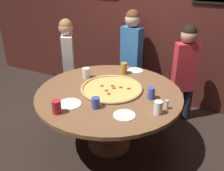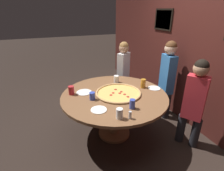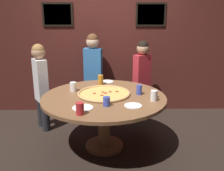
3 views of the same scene
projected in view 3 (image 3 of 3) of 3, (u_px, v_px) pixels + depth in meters
ground_plane at (104, 147)px, 3.45m from camera, size 24.00×24.00×0.00m
back_wall at (105, 40)px, 4.43m from camera, size 6.40×0.08×2.60m
dining_table at (104, 105)px, 3.28m from camera, size 1.62×1.62×0.74m
giant_pizza at (104, 93)px, 3.30m from camera, size 0.70×0.70×0.03m
drink_cup_far_left at (80, 109)px, 2.64m from camera, size 0.09×0.09×0.13m
drink_cup_beside_pizza at (73, 87)px, 3.43m from camera, size 0.09×0.09×0.13m
drink_cup_far_right at (101, 80)px, 3.74m from camera, size 0.08×0.08×0.15m
drink_cup_centre_back at (139, 90)px, 3.29m from camera, size 0.08×0.08×0.13m
drink_cup_by_shaker at (107, 101)px, 2.89m from camera, size 0.08×0.08×0.11m
drink_cup_front_edge at (154, 96)px, 3.05m from camera, size 0.08×0.08×0.13m
white_plate_far_back at (133, 106)px, 2.90m from camera, size 0.21×0.21×0.01m
white_plate_right_side at (83, 108)px, 2.84m from camera, size 0.24×0.24×0.01m
white_plate_near_front at (107, 82)px, 3.91m from camera, size 0.20×0.20×0.01m
condiment_shaker at (156, 94)px, 3.17m from camera, size 0.04×0.04×0.10m
diner_far_left at (41, 82)px, 3.81m from camera, size 0.28×0.35×1.35m
diner_far_right at (142, 76)px, 4.17m from camera, size 0.35×0.29×1.35m
diner_centre_back at (93, 70)px, 4.30m from camera, size 0.38×0.22×1.45m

